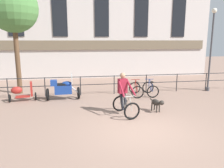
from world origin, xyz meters
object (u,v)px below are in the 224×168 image
Objects in this scene: dog at (157,103)px; parked_motorcycle at (63,89)px; parked_scooter at (22,92)px; street_lamp at (211,46)px; parked_bicycle_near_lamp at (136,89)px; parked_bicycle_mid_left at (150,89)px; cyclist_with_bike at (124,96)px.

dog is 0.50× the size of parked_motorcycle.
street_lamp is at bearing -97.61° from parked_scooter.
dog is 4.79m from parked_motorcycle.
street_lamp is (10.43, 0.57, 2.19)m from parked_scooter.
dog is 0.72× the size of parked_bicycle_near_lamp.
street_lamp is at bearing 15.02° from dog.
street_lamp is (3.75, 0.48, 2.29)m from parked_bicycle_mid_left.
dog is 0.73× the size of parked_bicycle_mid_left.
cyclist_with_bike is at bearing -131.34° from parked_scooter.
parked_bicycle_mid_left is (0.81, -0.00, 0.00)m from parked_bicycle_near_lamp.
parked_scooter is at bearing 7.98° from parked_bicycle_near_lamp.
parked_bicycle_near_lamp is at bearing -91.55° from parked_motorcycle.
parked_bicycle_near_lamp is at bearing 52.46° from cyclist_with_bike.
cyclist_with_bike is 3.11m from parked_bicycle_near_lamp.
parked_motorcycle is at bearing 125.76° from dog.
parked_motorcycle is 1.45× the size of parked_bicycle_mid_left.
cyclist_with_bike is 3.72m from parked_motorcycle.
parked_bicycle_near_lamp is 5.13m from street_lamp.
parked_bicycle_near_lamp is 0.25× the size of street_lamp.
parked_bicycle_mid_left is 4.42m from street_lamp.
parked_scooter is at bearing 135.06° from dog.
parked_motorcycle reaches higher than parked_bicycle_mid_left.
parked_motorcycle is at bearing -175.90° from street_lamp.
street_lamp is at bearing -167.75° from parked_bicycle_mid_left.
parked_bicycle_mid_left is at bearing -172.74° from street_lamp.
parked_scooter is 10.67m from street_lamp.
parked_scooter reaches higher than parked_bicycle_mid_left.
dog is at bearing 100.04° from parked_bicycle_near_lamp.
parked_bicycle_mid_left is (4.68, 0.13, -0.20)m from parked_motorcycle.
street_lamp is (8.43, 0.60, 2.09)m from parked_motorcycle.
parked_bicycle_mid_left is at bearing -91.88° from parked_motorcycle.
dog is 0.64× the size of parked_scooter.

